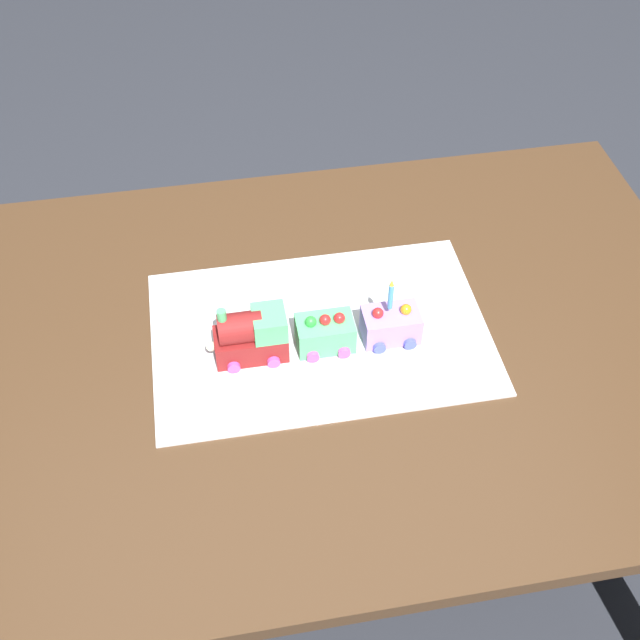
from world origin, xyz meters
TOP-DOWN VIEW (x-y plane):
  - ground_plane at (0.00, 0.00)m, footprint 8.00×8.00m
  - dining_table at (0.00, 0.00)m, footprint 1.40×1.00m
  - cake_board at (-0.04, 0.02)m, footprint 0.60×0.40m
  - cake_locomotive at (-0.16, -0.01)m, footprint 0.14×0.08m
  - cake_car_gondola_mint_green at (-0.03, -0.01)m, footprint 0.10×0.08m
  - cake_car_caboose_lavender at (0.09, -0.01)m, footprint 0.10×0.08m
  - birthday_candle at (0.08, -0.01)m, footprint 0.01×0.01m

SIDE VIEW (x-z plane):
  - ground_plane at x=0.00m, z-range 0.00..0.00m
  - dining_table at x=0.00m, z-range 0.26..1.00m
  - cake_board at x=-0.04m, z-range 0.74..0.74m
  - cake_car_caboose_lavender at x=0.09m, z-range 0.74..0.81m
  - cake_car_gondola_mint_green at x=-0.03m, z-range 0.74..0.81m
  - cake_locomotive at x=-0.16m, z-range 0.73..0.85m
  - birthday_candle at x=0.08m, z-range 0.81..0.88m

